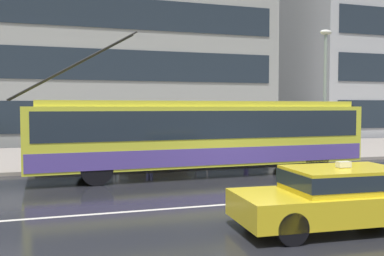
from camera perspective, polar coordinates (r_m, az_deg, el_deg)
The scene contains 10 objects.
ground_plane at distance 12.96m, azimuth 9.24°, elevation -8.42°, with size 160.00×160.00×0.00m, color black.
sidewalk_slab at distance 22.59m, azimuth -2.66°, elevation -3.39°, with size 80.00×10.00×0.14m, color gray.
lane_centre_line at distance 11.92m, azimuth 11.87°, elevation -9.42°, with size 72.00×0.14×0.01m, color silver.
trolleybus at distance 16.00m, azimuth 1.33°, elevation -0.76°, with size 12.95×2.86×5.13m.
taxi_oncoming_near at distance 9.46m, azimuth 18.95°, elevation -8.42°, with size 4.31×1.97×1.39m.
bus_shelter at distance 18.97m, azimuth -4.45°, elevation 1.51°, with size 4.13×1.88×2.55m.
pedestrian_at_shelter at distance 20.08m, azimuth 7.40°, elevation 0.43°, with size 1.25×1.25×1.99m.
pedestrian_approaching_curb at distance 17.98m, azimuth -5.70°, elevation -1.67°, with size 0.48×0.48×1.64m.
street_lamp at distance 20.89m, azimuth 17.32°, elevation 5.96°, with size 0.60×0.32×5.94m.
office_tower_corner_left at distance 36.26m, azimuth -14.48°, elevation 12.67°, with size 27.87×14.62×17.52m.
Camera 1 is at (-5.72, -11.35, 2.52)m, focal length 40.01 mm.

